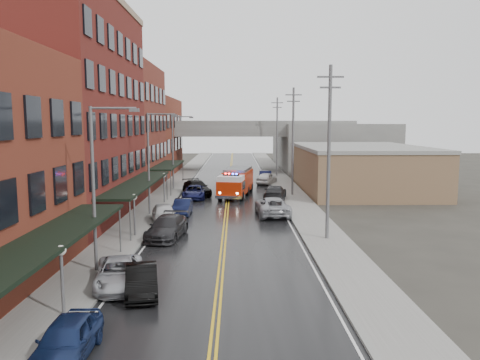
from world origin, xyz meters
name	(u,v)px	position (x,y,z in m)	size (l,w,h in m)	color
ground	(214,339)	(0.00, 0.00, 0.00)	(220.00, 220.00, 0.00)	#2D2B26
road	(227,203)	(0.00, 30.00, 0.01)	(11.00, 160.00, 0.02)	black
sidewalk_left	(156,203)	(-7.30, 30.00, 0.07)	(3.00, 160.00, 0.15)	slate
sidewalk_right	(299,203)	(7.30, 30.00, 0.07)	(3.00, 160.00, 0.15)	slate
curb_left	(172,203)	(-5.65, 30.00, 0.07)	(0.30, 160.00, 0.15)	gray
curb_right	(283,203)	(5.65, 30.00, 0.07)	(0.30, 160.00, 0.15)	gray
brick_building_b	(68,113)	(-13.30, 23.00, 9.00)	(9.00, 20.00, 18.00)	#581817
brick_building_c	(120,128)	(-13.30, 40.50, 7.50)	(9.00, 15.00, 15.00)	maroon
brick_building_far	(147,137)	(-13.30, 58.00, 6.00)	(9.00, 20.00, 12.00)	maroon
tan_building	(359,169)	(16.00, 40.00, 2.50)	(14.00, 22.00, 5.00)	brown
right_far_block	(328,145)	(18.00, 70.00, 4.00)	(18.00, 30.00, 8.00)	slate
awning_0	(53,237)	(-7.49, 4.00, 2.99)	(2.60, 16.00, 3.09)	black
awning_1	(139,183)	(-7.49, 23.00, 2.99)	(2.60, 18.00, 3.09)	black
awning_2	(168,165)	(-7.49, 40.50, 2.99)	(2.60, 13.00, 3.09)	black
globe_lamp_0	(61,264)	(-6.40, 2.00, 2.31)	(0.44, 0.44, 3.12)	#59595B
globe_lamp_1	(134,205)	(-6.40, 16.00, 2.31)	(0.44, 0.44, 3.12)	#59595B
globe_lamp_2	(164,181)	(-6.40, 30.00, 2.31)	(0.44, 0.44, 3.12)	#59595B
street_lamp_0	(98,178)	(-6.55, 8.00, 5.19)	(2.64, 0.22, 9.00)	#59595B
street_lamp_1	(151,157)	(-6.55, 24.00, 5.19)	(2.64, 0.22, 9.00)	#59595B
street_lamp_2	(175,147)	(-6.55, 40.00, 5.19)	(2.64, 0.22, 9.00)	#59595B
utility_pole_0	(329,150)	(7.20, 15.00, 6.31)	(1.80, 0.24, 12.00)	#59595B
utility_pole_1	(293,140)	(7.20, 35.00, 6.31)	(1.80, 0.24, 12.00)	#59595B
utility_pole_2	(277,135)	(7.20, 55.00, 6.31)	(1.80, 0.24, 12.00)	#59595B
overpass	(231,136)	(0.00, 62.00, 5.99)	(40.00, 10.00, 7.50)	slate
fire_truck	(236,182)	(0.86, 34.56, 1.67)	(4.55, 8.77, 3.07)	#AF2408
parked_car_left_0	(66,340)	(-5.00, -1.53, 0.72)	(1.70, 4.22, 1.44)	#14224C
parked_car_left_1	(142,280)	(-3.66, 4.70, 0.69)	(1.46, 4.17, 1.37)	black
parked_car_left_2	(119,273)	(-5.00, 5.80, 0.69)	(2.28, 4.94, 1.37)	#B0B2B9
parked_car_left_3	(167,227)	(-4.05, 15.70, 0.78)	(2.19, 5.39, 1.57)	#272729
parked_car_left_4	(164,214)	(-5.00, 20.56, 0.80)	(1.89, 4.69, 1.60)	silver
parked_car_left_5	(183,207)	(-3.91, 24.29, 0.69)	(1.46, 4.18, 1.38)	black
parked_car_left_6	(195,192)	(-3.60, 33.20, 0.71)	(2.37, 5.14, 1.43)	#131648
parked_car_left_7	(197,188)	(-3.60, 35.67, 0.83)	(2.32, 5.71, 1.66)	black
parked_car_right_0	(272,206)	(4.06, 23.80, 0.82)	(2.73, 5.92, 1.65)	#9B9DA3
parked_car_right_1	(275,193)	(5.00, 31.96, 0.80)	(2.23, 5.48, 1.59)	#232426
parked_car_right_2	(267,178)	(5.00, 45.11, 0.80)	(1.89, 4.71, 1.60)	silver
parked_car_right_3	(265,176)	(5.00, 47.80, 0.79)	(1.67, 4.79, 1.58)	black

